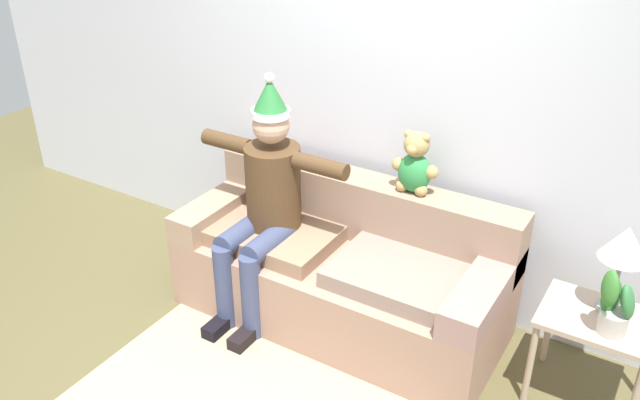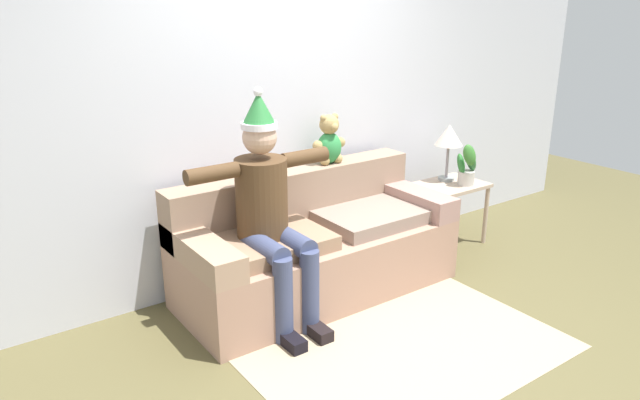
{
  "view_description": "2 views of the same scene",
  "coord_description": "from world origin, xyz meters",
  "px_view_note": "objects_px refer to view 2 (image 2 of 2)",
  "views": [
    {
      "loc": [
        1.68,
        -1.97,
        2.68
      ],
      "look_at": [
        -0.11,
        0.94,
        0.85
      ],
      "focal_mm": 37.42,
      "sensor_mm": 36.0,
      "label": 1
    },
    {
      "loc": [
        -2.28,
        -2.22,
        2.05
      ],
      "look_at": [
        -0.11,
        0.81,
        0.79
      ],
      "focal_mm": 33.24,
      "sensor_mm": 36.0,
      "label": 2
    }
  ],
  "objects_px": {
    "teddy_bear": "(329,141)",
    "table_lamp": "(449,138)",
    "person_seated": "(269,207)",
    "side_table": "(450,193)",
    "potted_plant": "(467,168)",
    "couch": "(314,246)"
  },
  "relations": [
    {
      "from": "teddy_bear",
      "to": "table_lamp",
      "type": "relative_size",
      "value": 0.77
    },
    {
      "from": "person_seated",
      "to": "side_table",
      "type": "relative_size",
      "value": 2.69
    },
    {
      "from": "teddy_bear",
      "to": "potted_plant",
      "type": "height_order",
      "value": "teddy_bear"
    },
    {
      "from": "side_table",
      "to": "potted_plant",
      "type": "relative_size",
      "value": 1.5
    },
    {
      "from": "couch",
      "to": "teddy_bear",
      "type": "relative_size",
      "value": 5.29
    },
    {
      "from": "couch",
      "to": "person_seated",
      "type": "distance_m",
      "value": 0.66
    },
    {
      "from": "person_seated",
      "to": "teddy_bear",
      "type": "bearing_deg",
      "value": 28.08
    },
    {
      "from": "person_seated",
      "to": "side_table",
      "type": "bearing_deg",
      "value": 6.25
    },
    {
      "from": "table_lamp",
      "to": "potted_plant",
      "type": "distance_m",
      "value": 0.3
    },
    {
      "from": "side_table",
      "to": "potted_plant",
      "type": "bearing_deg",
      "value": -58.79
    },
    {
      "from": "potted_plant",
      "to": "teddy_bear",
      "type": "bearing_deg",
      "value": 165.79
    },
    {
      "from": "couch",
      "to": "potted_plant",
      "type": "xyz_separation_m",
      "value": [
        1.54,
        -0.05,
        0.35
      ]
    },
    {
      "from": "table_lamp",
      "to": "potted_plant",
      "type": "height_order",
      "value": "table_lamp"
    },
    {
      "from": "teddy_bear",
      "to": "table_lamp",
      "type": "xyz_separation_m",
      "value": [
        1.19,
        -0.12,
        -0.11
      ]
    },
    {
      "from": "teddy_bear",
      "to": "side_table",
      "type": "xyz_separation_m",
      "value": [
        1.16,
        -0.21,
        -0.57
      ]
    },
    {
      "from": "person_seated",
      "to": "table_lamp",
      "type": "relative_size",
      "value": 3.12
    },
    {
      "from": "side_table",
      "to": "potted_plant",
      "type": "xyz_separation_m",
      "value": [
        0.06,
        -0.1,
        0.24
      ]
    },
    {
      "from": "teddy_bear",
      "to": "person_seated",
      "type": "bearing_deg",
      "value": -151.92
    },
    {
      "from": "side_table",
      "to": "potted_plant",
      "type": "distance_m",
      "value": 0.27
    },
    {
      "from": "teddy_bear",
      "to": "table_lamp",
      "type": "distance_m",
      "value": 1.2
    },
    {
      "from": "teddy_bear",
      "to": "potted_plant",
      "type": "xyz_separation_m",
      "value": [
        1.22,
        -0.31,
        -0.33
      ]
    },
    {
      "from": "person_seated",
      "to": "teddy_bear",
      "type": "relative_size",
      "value": 4.05
    }
  ]
}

